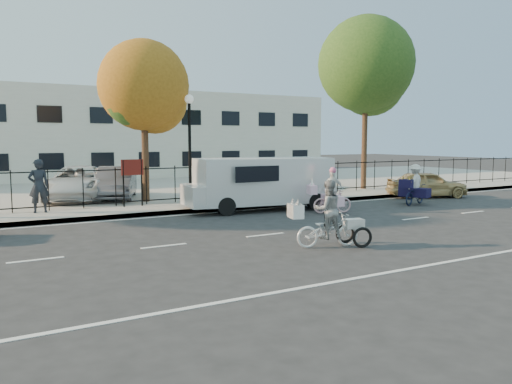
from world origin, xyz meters
TOP-DOWN VIEW (x-y plane):
  - ground at (0.00, 0.00)m, footprint 120.00×120.00m
  - road_markings at (0.00, 0.00)m, footprint 60.00×9.52m
  - curb at (0.00, 5.05)m, footprint 60.00×0.10m
  - sidewalk at (0.00, 6.10)m, footprint 60.00×2.20m
  - parking_lot at (0.00, 15.00)m, footprint 60.00×15.60m
  - iron_fence at (0.00, 7.20)m, footprint 58.00×0.06m
  - building at (0.00, 25.00)m, footprint 34.00×10.00m
  - lamppost at (0.50, 6.80)m, footprint 0.36×0.36m
  - street_sign at (-1.85, 6.80)m, footprint 0.85×0.06m
  - zebra_trike at (0.56, -2.12)m, footprint 1.98×1.16m
  - unicorn_bike at (4.28, 2.44)m, footprint 1.73×1.24m
  - bull_bike at (8.77, 2.65)m, footprint 1.87×1.32m
  - white_van at (2.44, 4.41)m, footprint 5.82×2.55m
  - gold_sedan at (11.34, 4.26)m, footprint 3.93×2.68m
  - pedestrian at (-5.15, 6.80)m, footprint 0.70×0.47m
  - lot_car_b at (-3.23, 10.23)m, footprint 3.97×5.60m
  - lot_car_c at (-1.76, 9.69)m, footprint 2.81×4.45m
  - lot_car_d at (7.33, 10.26)m, footprint 1.85×4.01m
  - tree_mid at (-0.79, 8.17)m, footprint 3.68×3.67m
  - tree_east at (10.72, 7.83)m, footprint 4.89×4.89m

SIDE VIEW (x-z plane):
  - ground at x=0.00m, z-range 0.00..0.00m
  - road_markings at x=0.00m, z-range 0.00..0.01m
  - curb at x=0.00m, z-range 0.00..0.15m
  - sidewalk at x=0.00m, z-range 0.00..0.15m
  - parking_lot at x=0.00m, z-range 0.00..0.15m
  - gold_sedan at x=11.34m, z-range 0.00..1.24m
  - unicorn_bike at x=4.28m, z-range -0.22..1.48m
  - zebra_trike at x=0.56m, z-range -0.19..1.50m
  - bull_bike at x=8.77m, z-range -0.17..1.51m
  - lot_car_d at x=7.33m, z-range 0.15..1.48m
  - lot_car_c at x=-1.76m, z-range 0.15..1.53m
  - lot_car_b at x=-3.23m, z-range 0.15..1.57m
  - iron_fence at x=0.00m, z-range 0.15..1.65m
  - pedestrian at x=-5.15m, z-range 0.15..2.03m
  - white_van at x=2.44m, z-range 0.10..2.10m
  - street_sign at x=-1.85m, z-range 0.52..2.32m
  - building at x=0.00m, z-range 0.00..6.00m
  - lamppost at x=0.50m, z-range 0.95..5.28m
  - tree_mid at x=-0.79m, z-range 1.34..8.07m
  - tree_east at x=10.72m, z-range 1.80..10.76m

